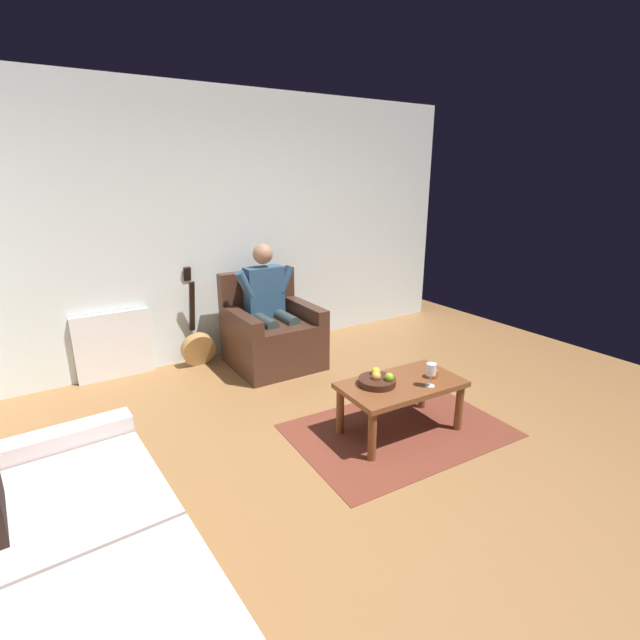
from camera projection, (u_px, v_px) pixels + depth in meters
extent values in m
plane|color=olive|center=(410.00, 475.00, 3.11)|extent=(6.62, 6.62, 0.00)
cube|color=silver|center=(233.00, 227.00, 4.94)|extent=(5.61, 0.06, 2.73)
cube|color=brown|center=(399.00, 430.00, 3.65)|extent=(1.68, 1.19, 0.01)
cube|color=#44281C|center=(274.00, 348.00, 4.84)|extent=(0.84, 0.84, 0.38)
cube|color=#44281C|center=(276.00, 327.00, 4.72)|extent=(0.59, 0.72, 0.10)
cube|color=#44281C|center=(303.00, 313.00, 4.93)|extent=(0.14, 0.83, 0.24)
cube|color=#44281C|center=(240.00, 324.00, 4.57)|extent=(0.14, 0.83, 0.24)
cube|color=#44281C|center=(257.00, 296.00, 4.99)|extent=(0.83, 0.13, 0.56)
cube|color=#2C4E6D|center=(264.00, 292.00, 4.83)|extent=(0.39, 0.19, 0.52)
sphere|color=#A87A5B|center=(263.00, 254.00, 4.71)|extent=(0.20, 0.20, 0.20)
cylinder|color=#303B3B|center=(285.00, 318.00, 4.79)|extent=(0.14, 0.43, 0.13)
cylinder|color=#303B3B|center=(296.00, 348.00, 4.69)|extent=(0.12, 0.12, 0.48)
cylinder|color=#2C4E6D|center=(286.00, 279.00, 4.87)|extent=(0.20, 0.09, 0.29)
cylinder|color=#303B3B|center=(263.00, 322.00, 4.67)|extent=(0.14, 0.43, 0.13)
cylinder|color=#303B3B|center=(274.00, 353.00, 4.57)|extent=(0.12, 0.12, 0.48)
cylinder|color=#2C4E6D|center=(245.00, 285.00, 4.64)|extent=(0.20, 0.09, 0.29)
cube|color=beige|center=(74.00, 632.00, 1.81)|extent=(1.02, 1.92, 0.44)
cube|color=beige|center=(36.00, 455.00, 2.40)|extent=(0.95, 0.18, 0.20)
cube|color=beige|center=(67.00, 508.00, 2.08)|extent=(0.84, 0.81, 0.11)
cube|color=brown|center=(401.00, 385.00, 3.53)|extent=(0.95, 0.56, 0.04)
cylinder|color=brown|center=(459.00, 408.00, 3.62)|extent=(0.06, 0.06, 0.37)
cylinder|color=brown|center=(372.00, 436.00, 3.23)|extent=(0.06, 0.06, 0.37)
cylinder|color=brown|center=(423.00, 387.00, 3.96)|extent=(0.06, 0.06, 0.37)
cylinder|color=brown|center=(340.00, 411.00, 3.57)|extent=(0.06, 0.06, 0.37)
cylinder|color=#A87B41|center=(198.00, 349.00, 4.85)|extent=(0.35, 0.17, 0.36)
cylinder|color=black|center=(200.00, 349.00, 4.80)|extent=(0.10, 0.02, 0.10)
cube|color=black|center=(192.00, 307.00, 4.79)|extent=(0.05, 0.15, 0.54)
cube|color=black|center=(187.00, 274.00, 4.75)|extent=(0.07, 0.06, 0.14)
cube|color=white|center=(114.00, 345.00, 4.51)|extent=(0.70, 0.06, 0.66)
cylinder|color=silver|center=(430.00, 386.00, 3.46)|extent=(0.07, 0.07, 0.01)
cylinder|color=silver|center=(430.00, 380.00, 3.44)|extent=(0.01, 0.01, 0.09)
cylinder|color=silver|center=(431.00, 369.00, 3.42)|extent=(0.07, 0.07, 0.09)
cylinder|color=#590C19|center=(431.00, 372.00, 3.43)|extent=(0.07, 0.07, 0.03)
cylinder|color=#3C1F15|center=(377.00, 382.00, 3.48)|extent=(0.28, 0.28, 0.05)
sphere|color=gold|center=(376.00, 376.00, 3.46)|extent=(0.07, 0.07, 0.07)
sphere|color=#7EAA25|center=(389.00, 377.00, 3.44)|extent=(0.07, 0.07, 0.07)
sphere|color=gold|center=(376.00, 372.00, 3.53)|extent=(0.07, 0.07, 0.07)
cylinder|color=#B7531D|center=(432.00, 374.00, 3.60)|extent=(0.09, 0.09, 0.06)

